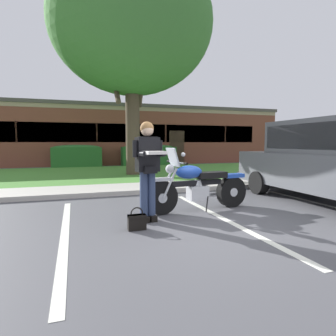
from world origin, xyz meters
TOP-DOWN VIEW (x-y plane):
  - ground_plane at (0.00, 0.00)m, footprint 140.00×140.00m
  - curb_strip at (0.00, 3.06)m, footprint 60.00×0.20m
  - concrete_walk at (0.00, 3.91)m, footprint 60.00×1.50m
  - grass_lawn at (0.00, 8.17)m, footprint 60.00×7.03m
  - stall_stripe_0 at (-2.44, 0.20)m, footprint 0.15×4.40m
  - stall_stripe_1 at (0.22, 0.20)m, footprint 0.15×4.40m
  - motorcycle at (0.13, 0.94)m, footprint 2.24×0.82m
  - rider_person at (-1.09, 0.47)m, footprint 0.53×0.61m
  - handbag at (-1.38, 0.05)m, footprint 0.28×0.13m
  - parked_suv_adjacent at (3.20, 0.62)m, footprint 2.06×4.86m
  - shade_tree at (-0.02, 7.31)m, footprint 6.37×6.37m
  - hedge_left at (-2.20, 12.06)m, footprint 2.61×0.90m
  - hedge_center_left at (1.84, 12.06)m, footprint 3.16×0.90m
  - brick_building at (-1.06, 17.77)m, footprint 24.85×10.11m

SIDE VIEW (x-z plane):
  - ground_plane at x=0.00m, z-range 0.00..0.00m
  - stall_stripe_0 at x=-2.44m, z-range 0.00..0.01m
  - stall_stripe_1 at x=0.22m, z-range 0.00..0.01m
  - grass_lawn at x=0.00m, z-range 0.00..0.06m
  - concrete_walk at x=0.00m, z-range 0.00..0.08m
  - curb_strip at x=0.00m, z-range 0.00..0.12m
  - handbag at x=-1.38m, z-range -0.04..0.32m
  - motorcycle at x=0.13m, z-range -0.14..1.12m
  - hedge_left at x=-2.20m, z-range 0.03..1.27m
  - hedge_center_left at x=1.84m, z-range 0.03..1.27m
  - parked_suv_adjacent at x=3.20m, z-range 0.03..1.89m
  - rider_person at x=-1.09m, z-range 0.15..1.86m
  - brick_building at x=-1.06m, z-range 0.00..3.70m
  - shade_tree at x=-0.02m, z-range 1.61..10.29m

